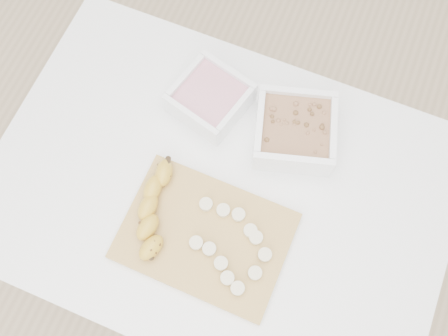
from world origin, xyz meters
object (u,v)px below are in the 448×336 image
at_px(table, 219,201).
at_px(bowl_granola, 295,131).
at_px(bowl_yogurt, 210,98).
at_px(banana, 154,211).
at_px(cutting_board, 205,236).

height_order(table, bowl_granola, bowl_granola).
xyz_separation_m(bowl_yogurt, banana, (-0.01, -0.28, -0.00)).
bearing_deg(table, bowl_granola, 58.36).
xyz_separation_m(bowl_granola, banana, (-0.21, -0.28, -0.01)).
distance_m(cutting_board, banana, 0.12).
xyz_separation_m(bowl_yogurt, bowl_granola, (0.20, -0.01, 0.00)).
bearing_deg(banana, bowl_yogurt, 84.50).
bearing_deg(bowl_granola, bowl_yogurt, 178.40).
relative_size(bowl_yogurt, cutting_board, 0.53).
height_order(table, banana, banana).
bearing_deg(bowl_yogurt, cutting_board, -69.23).
xyz_separation_m(table, bowl_granola, (0.11, 0.17, 0.14)).
xyz_separation_m(table, banana, (-0.10, -0.10, 0.13)).
distance_m(bowl_granola, banana, 0.35).
relative_size(bowl_granola, banana, 1.00).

